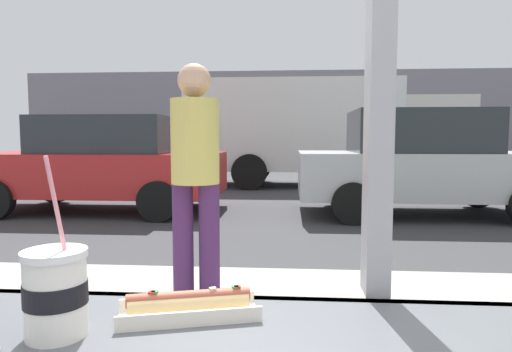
{
  "coord_description": "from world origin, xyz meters",
  "views": [
    {
      "loc": [
        -0.18,
        -0.88,
        1.3
      ],
      "look_at": [
        -0.4,
        1.97,
        1.06
      ],
      "focal_mm": 31.63,
      "sensor_mm": 36.0,
      "label": 1
    }
  ],
  "objects_px": {
    "parked_car_red": "(102,163)",
    "box_truck": "(320,128)",
    "pedestrian": "(195,170)",
    "soda_cup_right": "(56,292)",
    "hotdog_tray_far": "(189,305)",
    "parked_car_silver": "(421,163)"
  },
  "relations": [
    {
      "from": "parked_car_red",
      "to": "box_truck",
      "type": "bearing_deg",
      "value": 48.03
    },
    {
      "from": "parked_car_red",
      "to": "parked_car_silver",
      "type": "relative_size",
      "value": 1.04
    },
    {
      "from": "soda_cup_right",
      "to": "hotdog_tray_far",
      "type": "xyz_separation_m",
      "value": [
        0.2,
        0.09,
        -0.05
      ]
    },
    {
      "from": "parked_car_silver",
      "to": "pedestrian",
      "type": "xyz_separation_m",
      "value": [
        -2.83,
        -4.77,
        0.21
      ]
    },
    {
      "from": "soda_cup_right",
      "to": "parked_car_red",
      "type": "relative_size",
      "value": 0.07
    },
    {
      "from": "soda_cup_right",
      "to": "box_truck",
      "type": "height_order",
      "value": "box_truck"
    },
    {
      "from": "parked_car_red",
      "to": "parked_car_silver",
      "type": "distance_m",
      "value": 5.52
    },
    {
      "from": "soda_cup_right",
      "to": "hotdog_tray_far",
      "type": "bearing_deg",
      "value": 24.19
    },
    {
      "from": "parked_car_silver",
      "to": "pedestrian",
      "type": "relative_size",
      "value": 2.54
    },
    {
      "from": "hotdog_tray_far",
      "to": "pedestrian",
      "type": "relative_size",
      "value": 0.17
    },
    {
      "from": "hotdog_tray_far",
      "to": "box_truck",
      "type": "bearing_deg",
      "value": 85.12
    },
    {
      "from": "soda_cup_right",
      "to": "box_truck",
      "type": "relative_size",
      "value": 0.04
    },
    {
      "from": "hotdog_tray_far",
      "to": "parked_car_red",
      "type": "height_order",
      "value": "parked_car_red"
    },
    {
      "from": "soda_cup_right",
      "to": "parked_car_silver",
      "type": "xyz_separation_m",
      "value": [
        2.59,
        7.03,
        -0.16
      ]
    },
    {
      "from": "box_truck",
      "to": "hotdog_tray_far",
      "type": "bearing_deg",
      "value": -94.88
    },
    {
      "from": "parked_car_red",
      "to": "soda_cup_right",
      "type": "bearing_deg",
      "value": -67.39
    },
    {
      "from": "parked_car_red",
      "to": "pedestrian",
      "type": "relative_size",
      "value": 2.63
    },
    {
      "from": "parked_car_silver",
      "to": "pedestrian",
      "type": "distance_m",
      "value": 5.55
    },
    {
      "from": "pedestrian",
      "to": "parked_car_silver",
      "type": "bearing_deg",
      "value": 59.34
    },
    {
      "from": "parked_car_red",
      "to": "pedestrian",
      "type": "distance_m",
      "value": 5.48
    },
    {
      "from": "soda_cup_right",
      "to": "parked_car_red",
      "type": "height_order",
      "value": "parked_car_red"
    },
    {
      "from": "parked_car_silver",
      "to": "box_truck",
      "type": "height_order",
      "value": "box_truck"
    }
  ]
}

